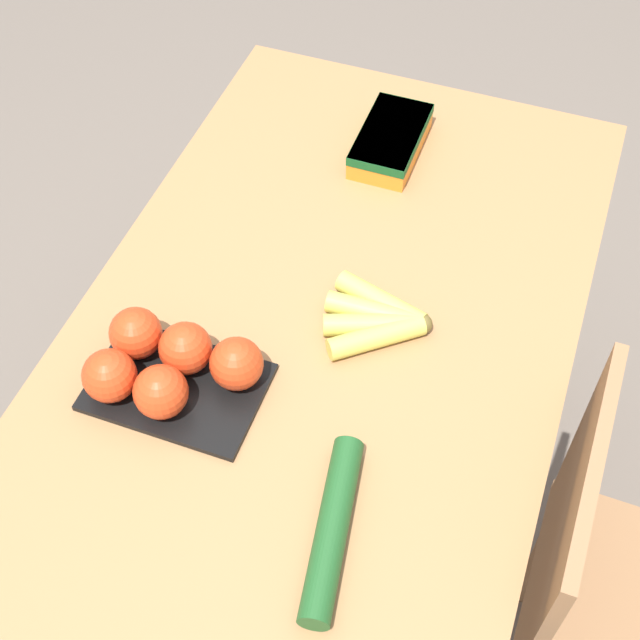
# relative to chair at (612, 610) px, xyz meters

# --- Properties ---
(ground_plane) EXTENTS (12.00, 12.00, 0.00)m
(ground_plane) POSITION_rel_chair_xyz_m (-0.16, -0.56, -0.46)
(ground_plane) COLOR #665B51
(dining_table) EXTENTS (1.35, 0.78, 0.76)m
(dining_table) POSITION_rel_chair_xyz_m (-0.16, -0.56, 0.19)
(dining_table) COLOR #9E7044
(dining_table) RESTS_ON ground_plane
(chair) EXTENTS (0.43, 0.41, 0.88)m
(chair) POSITION_rel_chair_xyz_m (0.00, 0.00, 0.00)
(chair) COLOR #8E6642
(chair) RESTS_ON ground_plane
(banana_bunch) EXTENTS (0.17, 0.17, 0.04)m
(banana_bunch) POSITION_rel_chair_xyz_m (-0.20, -0.48, 0.32)
(banana_bunch) COLOR brown
(banana_bunch) RESTS_ON dining_table
(tomato_pack) EXTENTS (0.18, 0.26, 0.09)m
(tomato_pack) POSITION_rel_chair_xyz_m (0.01, -0.74, 0.34)
(tomato_pack) COLOR black
(tomato_pack) RESTS_ON dining_table
(carrot_bag) EXTENTS (0.20, 0.11, 0.05)m
(carrot_bag) POSITION_rel_chair_xyz_m (-0.60, -0.58, 0.33)
(carrot_bag) COLOR orange
(carrot_bag) RESTS_ON dining_table
(cucumber_near) EXTENTS (0.27, 0.08, 0.04)m
(cucumber_near) POSITION_rel_chair_xyz_m (0.16, -0.43, 0.32)
(cucumber_near) COLOR #1E5123
(cucumber_near) RESTS_ON dining_table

